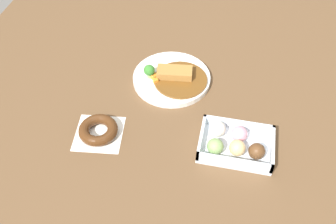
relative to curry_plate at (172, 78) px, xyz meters
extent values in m
plane|color=brown|center=(0.07, -0.16, -0.01)|extent=(1.60, 1.60, 0.00)
cylinder|color=white|center=(0.00, 0.00, -0.01)|extent=(0.25, 0.25, 0.02)
cylinder|color=brown|center=(0.03, -0.01, 0.01)|extent=(0.17, 0.17, 0.01)
cube|color=#A87538|center=(0.01, 0.00, 0.02)|extent=(0.12, 0.07, 0.02)
cylinder|color=white|center=(-0.04, 0.02, 0.01)|extent=(0.06, 0.06, 0.00)
ellipsoid|color=yellow|center=(-0.04, 0.02, 0.02)|extent=(0.03, 0.03, 0.02)
cylinder|color=#8CB766|center=(-0.07, -0.02, 0.01)|extent=(0.01, 0.01, 0.02)
sphere|color=#387A2D|center=(-0.07, -0.02, 0.03)|extent=(0.04, 0.04, 0.04)
cube|color=orange|center=(-0.04, -0.04, 0.01)|extent=(0.02, 0.02, 0.01)
cube|color=orange|center=(-0.05, -0.02, 0.01)|extent=(0.02, 0.02, 0.01)
cube|color=orange|center=(-0.05, -0.02, 0.01)|extent=(0.02, 0.02, 0.02)
cube|color=silver|center=(0.22, -0.23, -0.01)|extent=(0.20, 0.14, 0.01)
cube|color=silver|center=(0.13, -0.23, 0.01)|extent=(0.01, 0.14, 0.03)
cube|color=silver|center=(0.32, -0.23, 0.01)|extent=(0.01, 0.14, 0.03)
cube|color=silver|center=(0.22, -0.29, 0.01)|extent=(0.20, 0.01, 0.03)
cube|color=silver|center=(0.22, -0.16, 0.01)|extent=(0.20, 0.01, 0.03)
sphere|color=#84A860|center=(0.17, -0.26, 0.02)|extent=(0.04, 0.04, 0.04)
sphere|color=#DBB77A|center=(0.23, -0.25, 0.02)|extent=(0.04, 0.04, 0.04)
sphere|color=brown|center=(0.28, -0.25, 0.02)|extent=(0.04, 0.04, 0.04)
sphere|color=silver|center=(0.17, -0.20, 0.02)|extent=(0.04, 0.04, 0.04)
sphere|color=pink|center=(0.23, -0.20, 0.02)|extent=(0.04, 0.04, 0.04)
cube|color=white|center=(-0.16, -0.26, -0.01)|extent=(0.15, 0.15, 0.00)
torus|color=#4C2B14|center=(-0.16, -0.26, 0.00)|extent=(0.11, 0.11, 0.03)
camera|label=1|loc=(0.17, -0.86, 0.82)|focal=39.89mm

